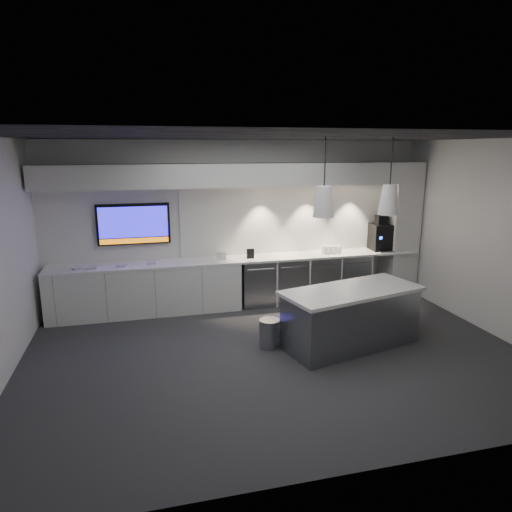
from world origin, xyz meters
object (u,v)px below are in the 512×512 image
object	(u,v)px
wall_tv	(134,224)
island	(351,317)
bin	(269,333)
coffee_machine	(381,236)

from	to	relation	value
wall_tv	island	size ratio (longest dim) A/B	0.56
wall_tv	bin	world-z (taller)	wall_tv
wall_tv	bin	xyz separation A→B (m)	(1.86, -2.17, -1.35)
bin	coffee_machine	world-z (taller)	coffee_machine
wall_tv	island	bearing A→B (deg)	-38.43
wall_tv	coffee_machine	bearing A→B (deg)	-3.03
coffee_machine	bin	bearing A→B (deg)	-140.54
wall_tv	coffee_machine	distance (m)	4.70
wall_tv	coffee_machine	xyz separation A→B (m)	(4.67, -0.25, -0.38)
wall_tv	coffee_machine	world-z (taller)	wall_tv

